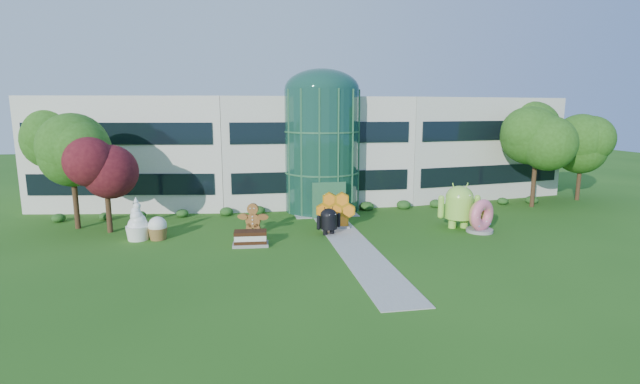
{
  "coord_description": "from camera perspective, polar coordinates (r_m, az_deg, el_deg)",
  "views": [
    {
      "loc": [
        -6.83,
        -25.13,
        8.26
      ],
      "look_at": [
        -1.23,
        6.0,
        2.6
      ],
      "focal_mm": 26.0,
      "sensor_mm": 36.0,
      "label": 1
    }
  ],
  "objects": [
    {
      "name": "donut",
      "position": [
        33.3,
        19.14,
        -2.74
      ],
      "size": [
        2.47,
        1.93,
        2.31
      ],
      "primitive_type": null,
      "rotation": [
        0.0,
        0.0,
        0.45
      ],
      "color": "#DF556F",
      "rests_on": "ground"
    },
    {
      "name": "tree_red",
      "position": [
        34.17,
        -24.75,
        0.35
      ],
      "size": [
        4.0,
        4.0,
        6.0
      ],
      "primitive_type": null,
      "color": "#3F0C14",
      "rests_on": "ground"
    },
    {
      "name": "walkway",
      "position": [
        29.16,
        3.8,
        -6.29
      ],
      "size": [
        2.4,
        20.0,
        0.04
      ],
      "primitive_type": "cube",
      "color": "#9E9E93",
      "rests_on": "ground"
    },
    {
      "name": "ice_cream_sandwich",
      "position": [
        28.76,
        -8.55,
        -5.66
      ],
      "size": [
        2.23,
        1.22,
        0.96
      ],
      "primitive_type": null,
      "rotation": [
        0.0,
        0.0,
        -0.06
      ],
      "color": "black",
      "rests_on": "ground"
    },
    {
      "name": "froyo",
      "position": [
        31.79,
        -21.58,
        -3.09
      ],
      "size": [
        1.89,
        1.89,
        2.75
      ],
      "primitive_type": null,
      "rotation": [
        0.0,
        0.0,
        -0.2
      ],
      "color": "white",
      "rests_on": "ground"
    },
    {
      "name": "building",
      "position": [
        43.82,
        -1.19,
        5.42
      ],
      "size": [
        46.0,
        15.0,
        9.3
      ],
      "primitive_type": null,
      "color": "beige",
      "rests_on": "ground"
    },
    {
      "name": "atrium",
      "position": [
        37.9,
        0.23,
        5.06
      ],
      "size": [
        6.0,
        6.0,
        9.8
      ],
      "primitive_type": "cylinder",
      "color": "#194738",
      "rests_on": "ground"
    },
    {
      "name": "android_green",
      "position": [
        33.87,
        16.76,
        -1.34
      ],
      "size": [
        3.35,
        2.44,
        3.54
      ],
      "primitive_type": null,
      "rotation": [
        0.0,
        0.0,
        -0.12
      ],
      "color": "#95DC46",
      "rests_on": "ground"
    },
    {
      "name": "android_black",
      "position": [
        30.85,
        1.08,
        -3.37
      ],
      "size": [
        2.13,
        1.73,
        2.1
      ],
      "primitive_type": null,
      "rotation": [
        0.0,
        0.0,
        0.3
      ],
      "color": "black",
      "rests_on": "ground"
    },
    {
      "name": "trees_backdrop",
      "position": [
        38.95,
        -0.04,
        4.16
      ],
      "size": [
        52.0,
        8.0,
        8.4
      ],
      "primitive_type": null,
      "color": "#264E13",
      "rests_on": "ground"
    },
    {
      "name": "cupcake",
      "position": [
        31.55,
        -19.35,
        -4.2
      ],
      "size": [
        1.66,
        1.66,
        1.51
      ],
      "primitive_type": null,
      "rotation": [
        0.0,
        0.0,
        0.42
      ],
      "color": "white",
      "rests_on": "ground"
    },
    {
      "name": "ground",
      "position": [
        27.32,
        4.82,
        -7.49
      ],
      "size": [
        140.0,
        140.0,
        0.0
      ],
      "primitive_type": "plane",
      "color": "#215114",
      "rests_on": "ground"
    },
    {
      "name": "gingerbread",
      "position": [
        31.26,
        -8.24,
        -3.27
      ],
      "size": [
        2.47,
        1.49,
        2.13
      ],
      "primitive_type": null,
      "rotation": [
        0.0,
        0.0,
        -0.28
      ],
      "color": "brown",
      "rests_on": "ground"
    },
    {
      "name": "honeycomb",
      "position": [
        32.62,
        1.93,
        -2.45
      ],
      "size": [
        3.07,
        1.56,
        2.3
      ],
      "primitive_type": null,
      "rotation": [
        0.0,
        0.0,
        -0.18
      ],
      "color": "orange",
      "rests_on": "ground"
    }
  ]
}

